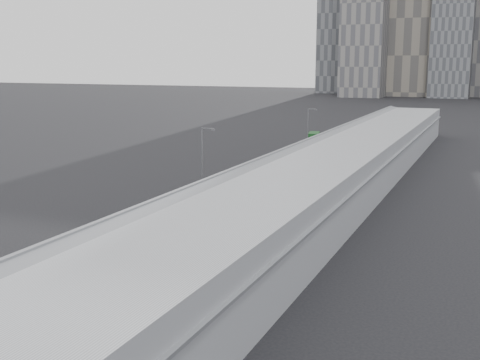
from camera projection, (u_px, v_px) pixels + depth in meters
The scene contains 22 objects.
sidewalk at pixel (306, 196), 82.63m from camera, with size 10.00×170.00×0.12m, color gray.
lane_line at pixel (236, 190), 86.71m from camera, with size 0.12×160.00×0.02m, color gold.
depot at pixel (335, 174), 80.42m from camera, with size 12.45×160.40×7.20m.
skyline at pixel (435, 0), 320.13m from camera, with size 145.00×64.00×120.00m.
bus_1 at pixel (115, 252), 53.53m from camera, with size 3.05×13.14×3.82m.
bus_2 at pixel (194, 214), 66.99m from camera, with size 3.72×13.23×3.82m.
bus_3 at pixel (238, 192), 77.38m from camera, with size 3.11×13.93×4.05m.
bus_4 at pixel (278, 173), 91.08m from camera, with size 3.51×13.56×3.92m.
bus_5 at pixel (306, 160), 103.74m from camera, with size 3.07×12.57×3.65m.
bus_6 at pixel (327, 150), 115.60m from camera, with size 3.01×13.24×3.85m.
bus_7 at pixel (342, 141), 129.69m from camera, with size 3.23×12.41×3.59m.
bus_8 at pixel (354, 135), 140.09m from camera, with size 2.74×12.24×3.57m.
tree_0 at pixel (77, 284), 42.33m from camera, with size 1.39×1.39×3.63m.
tree_1 at pixel (215, 207), 63.16m from camera, with size 2.02×2.02×4.33m.
tree_2 at pixel (281, 170), 82.54m from camera, with size 2.49×2.49×4.92m.
tree_3 at pixel (338, 147), 109.15m from camera, with size 1.13×1.13×3.64m.
tree_4 at pixel (363, 134), 128.24m from camera, with size 1.27×1.27×3.86m.
tree_5 at pixel (382, 119), 152.35m from camera, with size 2.63×2.63×5.33m.
street_lamp_near at pixel (204, 157), 82.78m from camera, with size 2.04×0.22×9.44m.
street_lamp_far at pixel (309, 125), 128.84m from camera, with size 2.04×0.22×8.50m.
shipping_container at pixel (314, 138), 137.21m from camera, with size 2.28×5.41×2.43m, color #133F18.
suv at pixel (345, 130), 157.03m from camera, with size 2.77×6.01×1.67m, color black.
Camera 1 is at (32.47, -22.68, 18.22)m, focal length 45.00 mm.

